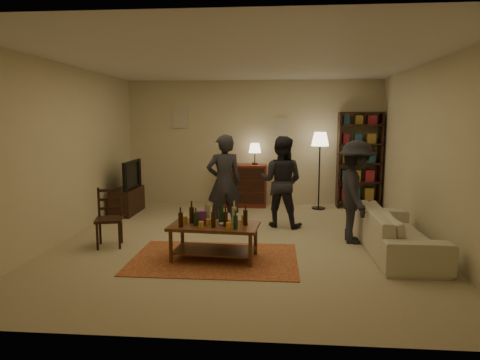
# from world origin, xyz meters

# --- Properties ---
(floor) EXTENTS (6.00, 6.00, 0.00)m
(floor) POSITION_xyz_m (0.00, 0.00, 0.00)
(floor) COLOR #C6B793
(floor) RESTS_ON ground
(room_shell) EXTENTS (6.00, 6.00, 6.00)m
(room_shell) POSITION_xyz_m (-0.65, 2.98, 1.81)
(room_shell) COLOR beige
(room_shell) RESTS_ON ground
(rug) EXTENTS (2.20, 1.50, 0.01)m
(rug) POSITION_xyz_m (-0.31, -0.89, 0.01)
(rug) COLOR maroon
(rug) RESTS_ON ground
(coffee_table) EXTENTS (1.21, 0.72, 0.82)m
(coffee_table) POSITION_xyz_m (-0.31, -0.89, 0.42)
(coffee_table) COLOR brown
(coffee_table) RESTS_ON ground
(dining_chair) EXTENTS (0.47, 0.47, 0.88)m
(dining_chair) POSITION_xyz_m (-1.94, -0.39, 0.46)
(dining_chair) COLOR black
(dining_chair) RESTS_ON ground
(tv_stand) EXTENTS (0.40, 1.00, 1.06)m
(tv_stand) POSITION_xyz_m (-2.44, 1.80, 0.38)
(tv_stand) COLOR black
(tv_stand) RESTS_ON ground
(dresser) EXTENTS (1.00, 0.50, 1.36)m
(dresser) POSITION_xyz_m (-0.19, 2.71, 0.48)
(dresser) COLOR maroon
(dresser) RESTS_ON ground
(bookshelf) EXTENTS (0.90, 0.34, 2.02)m
(bookshelf) POSITION_xyz_m (2.25, 2.78, 1.03)
(bookshelf) COLOR black
(bookshelf) RESTS_ON ground
(floor_lamp) EXTENTS (0.36, 0.36, 1.60)m
(floor_lamp) POSITION_xyz_m (1.40, 2.54, 1.35)
(floor_lamp) COLOR black
(floor_lamp) RESTS_ON ground
(sofa) EXTENTS (0.81, 2.08, 0.61)m
(sofa) POSITION_xyz_m (2.20, -0.40, 0.30)
(sofa) COLOR beige
(sofa) RESTS_ON ground
(person_left) EXTENTS (0.68, 0.55, 1.62)m
(person_left) POSITION_xyz_m (-0.36, 0.67, 0.81)
(person_left) COLOR #27272F
(person_left) RESTS_ON ground
(person_right) EXTENTS (0.90, 0.78, 1.58)m
(person_right) POSITION_xyz_m (0.59, 1.01, 0.79)
(person_right) COLOR #232229
(person_right) RESTS_ON ground
(person_by_sofa) EXTENTS (0.60, 1.02, 1.56)m
(person_by_sofa) POSITION_xyz_m (1.70, 0.10, 0.78)
(person_by_sofa) COLOR #222229
(person_by_sofa) RESTS_ON ground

